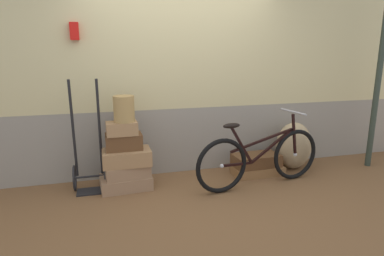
% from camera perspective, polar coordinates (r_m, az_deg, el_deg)
% --- Properties ---
extents(ground, '(9.63, 5.20, 0.06)m').
position_cam_1_polar(ground, '(4.04, 0.64, -11.49)').
color(ground, brown).
extents(station_building, '(7.63, 0.74, 3.09)m').
position_cam_1_polar(station_building, '(4.49, -2.24, 11.81)').
color(station_building, gray).
rests_on(station_building, ground).
extents(suitcase_0, '(0.63, 0.44, 0.16)m').
position_cam_1_polar(suitcase_0, '(4.21, -11.31, -9.09)').
color(suitcase_0, '#937051').
rests_on(suitcase_0, ground).
extents(suitcase_1, '(0.55, 0.37, 0.16)m').
position_cam_1_polar(suitcase_1, '(4.13, -11.08, -7.17)').
color(suitcase_1, '#937051').
rests_on(suitcase_1, suitcase_0).
extents(suitcase_2, '(0.57, 0.36, 0.18)m').
position_cam_1_polar(suitcase_2, '(4.08, -11.19, -4.93)').
color(suitcase_2, '#9E754C').
rests_on(suitcase_2, suitcase_1).
extents(suitcase_3, '(0.43, 0.28, 0.19)m').
position_cam_1_polar(suitcase_3, '(4.07, -11.66, -2.30)').
color(suitcase_3, brown).
rests_on(suitcase_3, suitcase_2).
extents(suitcase_4, '(0.37, 0.24, 0.16)m').
position_cam_1_polar(suitcase_4, '(3.99, -12.00, -0.07)').
color(suitcase_4, '#9E754C').
rests_on(suitcase_4, suitcase_3).
extents(suitcase_5, '(0.68, 0.36, 0.12)m').
position_cam_1_polar(suitcase_5, '(4.65, 11.21, -7.13)').
color(suitcase_5, olive).
rests_on(suitcase_5, ground).
extents(suitcase_6, '(0.63, 0.36, 0.16)m').
position_cam_1_polar(suitcase_6, '(4.61, 10.99, -5.46)').
color(suitcase_6, brown).
rests_on(suitcase_6, suitcase_5).
extents(wicker_basket, '(0.24, 0.24, 0.31)m').
position_cam_1_polar(wicker_basket, '(3.95, -11.64, 3.26)').
color(wicker_basket, '#A8844C').
rests_on(wicker_basket, suitcase_4).
extents(luggage_trolley, '(0.38, 0.37, 1.35)m').
position_cam_1_polar(luggage_trolley, '(4.21, -17.30, -6.14)').
color(luggage_trolley, black).
rests_on(luggage_trolley, ground).
extents(burlap_sack, '(0.51, 0.43, 0.67)m').
position_cam_1_polar(burlap_sack, '(4.93, 17.10, -2.93)').
color(burlap_sack, tan).
rests_on(burlap_sack, ground).
extents(bicycle, '(1.75, 0.46, 0.92)m').
position_cam_1_polar(bicycle, '(4.19, 11.65, -5.13)').
color(bicycle, black).
rests_on(bicycle, ground).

